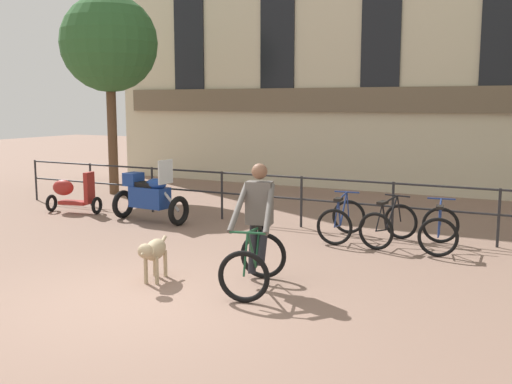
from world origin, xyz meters
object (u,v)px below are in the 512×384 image
cyclist_with_bike (256,233)px  dog (154,251)px  parked_bicycle_mid_left (389,225)px  parked_scooter (72,193)px  parked_bicycle_mid_right (439,229)px  parked_motorcycle (149,196)px  parked_bicycle_near_lamp (342,220)px

cyclist_with_bike → dog: bearing=-175.6°
parked_bicycle_mid_left → parked_scooter: 7.32m
parked_scooter → parked_bicycle_mid_right: bearing=-99.0°
dog → parked_motorcycle: 4.41m
dog → parked_bicycle_near_lamp: (1.48, 3.78, -0.08)m
parked_bicycle_near_lamp → parked_bicycle_mid_right: 1.77m
parked_bicycle_mid_left → dog: bearing=67.5°
parked_bicycle_near_lamp → parked_bicycle_mid_left: size_ratio=0.96×
dog → parked_scooter: 6.06m
parked_scooter → parked_bicycle_near_lamp: bearing=-98.5°
cyclist_with_bike → parked_bicycle_mid_left: size_ratio=1.41×
cyclist_with_bike → parked_motorcycle: 5.11m
parked_motorcycle → parked_bicycle_mid_left: (5.08, 0.31, -0.20)m
dog → parked_scooter: (-4.95, 3.49, 0.02)m
dog → parked_bicycle_near_lamp: bearing=51.1°
cyclist_with_bike → parked_scooter: cyclist_with_bike is taller
cyclist_with_bike → dog: 1.51m
parked_bicycle_mid_right → parked_bicycle_mid_left: bearing=-8.2°
parked_motorcycle → parked_bicycle_mid_left: bearing=-82.2°
cyclist_with_bike → parked_motorcycle: (-4.13, 3.01, -0.20)m
cyclist_with_bike → parked_bicycle_mid_left: (0.96, 3.32, -0.41)m
parked_motorcycle → parked_bicycle_mid_left: parked_motorcycle is taller
parked_bicycle_mid_left → parked_bicycle_mid_right: same height
cyclist_with_bike → parked_scooter: bearing=140.9°
parked_bicycle_near_lamp → parked_scooter: size_ratio=0.87×
parked_bicycle_mid_right → parked_scooter: parked_scooter is taller
parked_motorcycle → parked_scooter: (-2.23, 0.02, -0.10)m
cyclist_with_bike → parked_bicycle_near_lamp: bearing=75.1°
cyclist_with_bike → dog: (-1.41, -0.46, -0.32)m
parked_bicycle_mid_left → parked_scooter: bearing=11.7°
parked_bicycle_near_lamp → parked_scooter: 6.44m
cyclist_with_bike → parked_scooter: 7.05m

